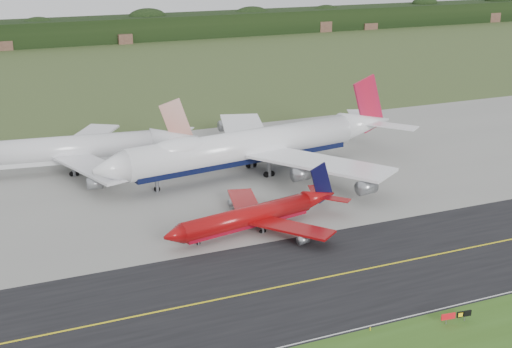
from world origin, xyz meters
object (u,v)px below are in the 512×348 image
object	(u,v)px
jet_red_737	(256,215)
taxiway_sign	(456,315)
jet_star_tail	(71,150)
jet_ba_747	(254,145)

from	to	relation	value
jet_red_737	taxiway_sign	size ratio (longest dim) A/B	7.92
jet_red_737	taxiway_sign	distance (m)	43.53
jet_red_737	taxiway_sign	xyz separation A→B (m)	(12.43, -41.69, -1.69)
jet_red_737	taxiway_sign	world-z (taller)	jet_red_737
jet_star_tail	jet_ba_747	bearing A→B (deg)	-24.88
jet_star_tail	jet_red_737	bearing A→B (deg)	-62.12
jet_ba_747	jet_red_737	xyz separation A→B (m)	(-12.47, -30.23, -3.83)
jet_ba_747	taxiway_sign	bearing A→B (deg)	-90.03
jet_star_tail	taxiway_sign	world-z (taller)	jet_star_tail
jet_ba_747	jet_star_tail	world-z (taller)	jet_ba_747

